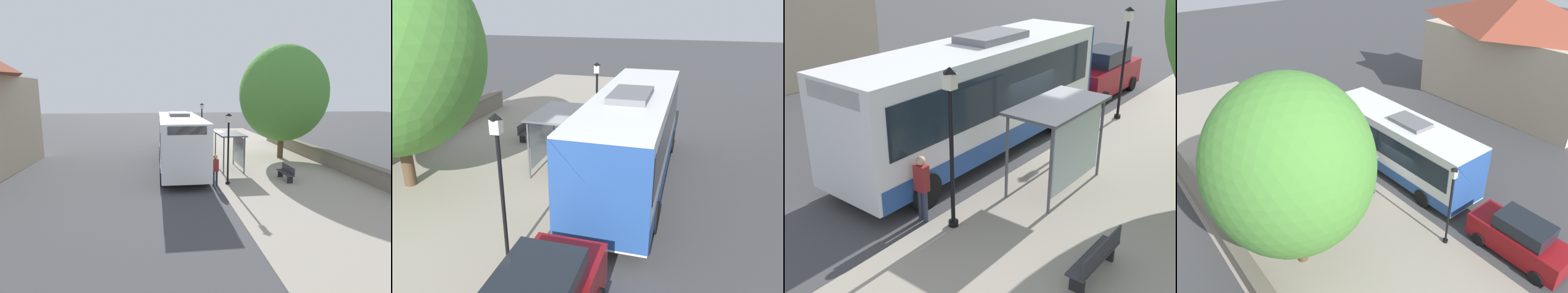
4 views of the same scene
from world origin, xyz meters
TOP-DOWN VIEW (x-y plane):
  - ground_plane at (0.00, 0.00)m, footprint 120.00×120.00m
  - sidewalk_plaza at (-4.50, 0.00)m, footprint 9.00×44.00m
  - stone_wall at (-8.55, 0.00)m, footprint 0.60×20.00m
  - bus at (1.79, 1.14)m, footprint 2.73×10.36m
  - bus_shelter at (-1.56, 1.69)m, footprint 1.61×3.05m
  - pedestrian at (0.18, 5.26)m, footprint 0.34×0.23m
  - bench at (-4.12, 4.63)m, footprint 0.40×1.68m
  - street_lamp_near at (-0.58, 5.00)m, footprint 0.28×0.28m
  - street_lamp_far at (-0.51, -4.65)m, footprint 0.28×0.28m
  - shade_tree at (-6.24, -1.41)m, footprint 6.57×6.57m
  - parked_car_behind_bus at (1.40, -7.16)m, footprint 1.84×4.44m

SIDE VIEW (x-z plane):
  - ground_plane at x=0.00m, z-range 0.00..0.00m
  - sidewalk_plaza at x=-4.50m, z-range 0.00..0.02m
  - bench at x=-4.12m, z-range 0.04..0.92m
  - stone_wall at x=-8.55m, z-range 0.01..1.04m
  - parked_car_behind_bus at x=1.40m, z-range -0.03..1.99m
  - pedestrian at x=0.18m, z-range 0.16..1.91m
  - bus at x=1.79m, z-range 0.06..3.79m
  - bus_shelter at x=-1.56m, z-range 0.79..3.23m
  - street_lamp_near at x=-0.58m, z-range 0.38..4.32m
  - street_lamp_far at x=-0.51m, z-range 0.39..4.58m
  - shade_tree at x=-6.24m, z-range 0.68..9.28m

